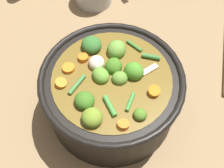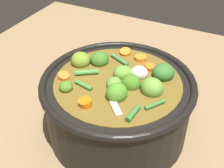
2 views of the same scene
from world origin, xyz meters
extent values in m
plane|color=#8C704C|center=(0.00, 0.00, 0.00)|extent=(1.10, 1.10, 0.00)
cylinder|color=black|center=(0.00, 0.00, 0.07)|extent=(0.29, 0.29, 0.13)
torus|color=black|center=(0.00, 0.00, 0.13)|extent=(0.31, 0.31, 0.01)
cylinder|color=brown|center=(0.00, 0.00, 0.07)|extent=(0.25, 0.25, 0.12)
ellipsoid|color=#3F7423|center=(0.06, -0.04, 0.14)|extent=(0.05, 0.05, 0.03)
ellipsoid|color=#649935|center=(0.00, -0.02, 0.14)|extent=(0.05, 0.05, 0.03)
ellipsoid|color=#447921|center=(-0.03, 0.00, 0.14)|extent=(0.04, 0.04, 0.04)
ellipsoid|color=#4F7D26|center=(0.08, 0.07, 0.14)|extent=(0.03, 0.03, 0.02)
ellipsoid|color=#4A8E27|center=(-0.02, 0.04, 0.14)|extent=(0.05, 0.05, 0.04)
ellipsoid|color=olive|center=(0.00, 0.02, 0.14)|extent=(0.04, 0.04, 0.03)
ellipsoid|color=#679B39|center=(-0.07, 0.00, 0.14)|extent=(0.05, 0.05, 0.04)
ellipsoid|color=olive|center=(0.10, -0.02, 0.14)|extent=(0.05, 0.05, 0.04)
ellipsoid|color=#356D2D|center=(-0.07, -0.06, 0.14)|extent=(0.06, 0.06, 0.03)
cylinder|color=orange|center=(-0.01, -0.09, 0.13)|extent=(0.03, 0.03, 0.01)
cylinder|color=orange|center=(0.10, 0.04, 0.13)|extent=(0.03, 0.03, 0.02)
cylinder|color=orange|center=(-0.04, -0.07, 0.13)|extent=(0.03, 0.02, 0.02)
cylinder|color=orange|center=(0.02, 0.09, 0.13)|extent=(0.03, 0.03, 0.02)
cylinder|color=orange|center=(0.03, -0.10, 0.13)|extent=(0.02, 0.03, 0.02)
ellipsoid|color=beige|center=(-0.03, -0.04, 0.14)|extent=(0.04, 0.04, 0.03)
cylinder|color=#418C39|center=(0.05, 0.04, 0.14)|extent=(0.04, 0.02, 0.01)
cylinder|color=#3D7630|center=(-0.09, 0.04, 0.14)|extent=(0.03, 0.04, 0.01)
cylinder|color=#41823F|center=(0.03, -0.07, 0.14)|extent=(0.05, 0.03, 0.01)
cylinder|color=#387534|center=(-0.06, 0.08, 0.14)|extent=(0.01, 0.04, 0.01)
cylinder|color=#46903C|center=(0.07, 0.01, 0.14)|extent=(0.04, 0.03, 0.01)
cube|color=beige|center=(-0.03, 0.08, 0.13)|extent=(0.04, 0.04, 0.01)
camera|label=1|loc=(0.34, 0.05, 0.66)|focal=48.89mm
camera|label=2|loc=(-0.20, 0.42, 0.48)|focal=47.96mm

